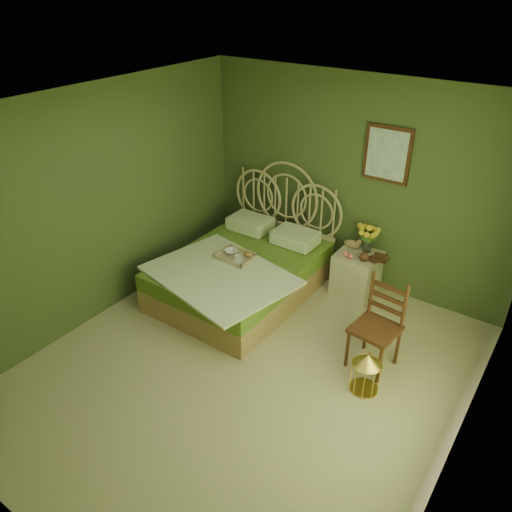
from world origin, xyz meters
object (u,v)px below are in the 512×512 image
Objects in this scene: nightstand at (358,267)px; chair at (379,319)px; bed at (243,270)px; birdcage at (366,372)px.

chair is (0.72, -1.08, 0.19)m from nightstand.
bed is at bearing 177.90° from chair.
chair is 2.25× the size of birdcage.
birdcage is at bearing -62.12° from nightstand.
chair is (1.88, -0.27, 0.23)m from bed.
nightstand is at bearing 35.00° from bed.
bed is 2.10m from birdcage.
birdcage is at bearing -19.81° from bed.
nightstand is at bearing 117.88° from birdcage.
nightstand is 1.31m from chair.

